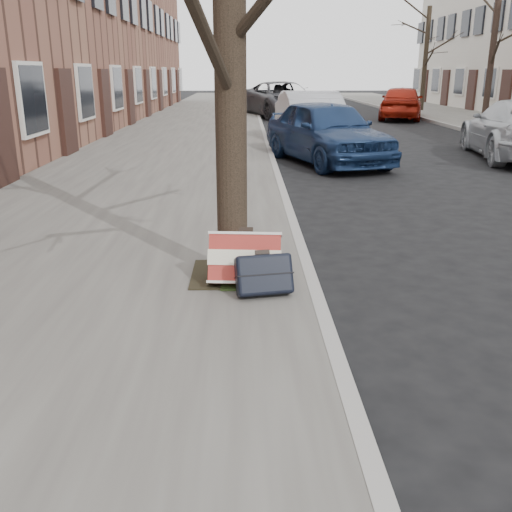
{
  "coord_description": "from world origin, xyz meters",
  "views": [
    {
      "loc": [
        -1.9,
        -4.13,
        2.05
      ],
      "look_at": [
        -1.8,
        0.8,
        0.44
      ],
      "focal_mm": 40.0,
      "sensor_mm": 36.0,
      "label": 1
    }
  ],
  "objects_px": {
    "suitcase_red": "(245,259)",
    "car_near_mid": "(312,118)",
    "suitcase_navy": "(264,274)",
    "car_near_front": "(327,132)"
  },
  "relations": [
    {
      "from": "suitcase_navy",
      "to": "car_near_front",
      "type": "relative_size",
      "value": 0.12
    },
    {
      "from": "suitcase_red",
      "to": "car_near_mid",
      "type": "xyz_separation_m",
      "value": [
        1.96,
        11.74,
        0.37
      ]
    },
    {
      "from": "suitcase_red",
      "to": "car_near_mid",
      "type": "bearing_deg",
      "value": 85.06
    },
    {
      "from": "car_near_front",
      "to": "car_near_mid",
      "type": "relative_size",
      "value": 0.94
    },
    {
      "from": "suitcase_red",
      "to": "car_near_mid",
      "type": "height_order",
      "value": "car_near_mid"
    },
    {
      "from": "car_near_front",
      "to": "car_near_mid",
      "type": "height_order",
      "value": "car_near_mid"
    },
    {
      "from": "suitcase_navy",
      "to": "car_near_mid",
      "type": "xyz_separation_m",
      "value": [
        1.79,
        12.0,
        0.43
      ]
    },
    {
      "from": "suitcase_red",
      "to": "car_near_front",
      "type": "height_order",
      "value": "car_near_front"
    },
    {
      "from": "suitcase_navy",
      "to": "car_near_mid",
      "type": "distance_m",
      "value": 12.14
    },
    {
      "from": "car_near_mid",
      "to": "suitcase_red",
      "type": "bearing_deg",
      "value": -104.49
    }
  ]
}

